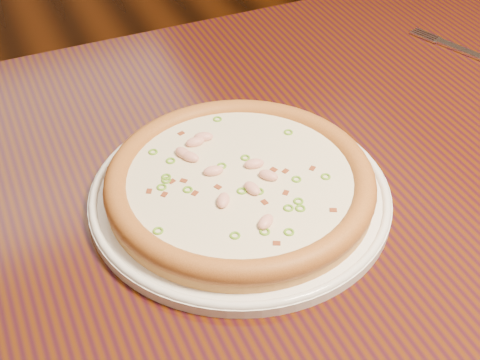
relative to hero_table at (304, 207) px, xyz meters
name	(u,v)px	position (x,y,z in m)	size (l,w,h in m)	color
ground	(170,216)	(0.01, 0.73, -0.65)	(9.00, 9.00, 0.00)	black
hero_table	(304,207)	(0.00, 0.00, 0.00)	(1.20, 0.80, 0.75)	black
plate	(240,194)	(-0.12, -0.05, 0.11)	(0.36, 0.36, 0.02)	white
pizza	(240,182)	(-0.12, -0.05, 0.13)	(0.32, 0.32, 0.03)	#BE883E
fork	(462,50)	(0.35, 0.13, 0.10)	(0.08, 0.17, 0.00)	silver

